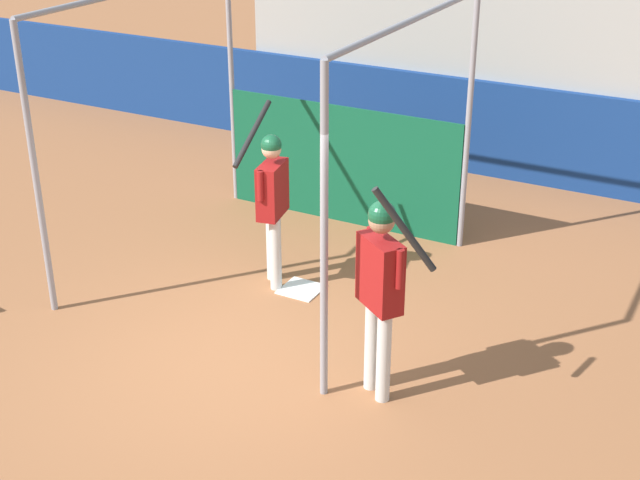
% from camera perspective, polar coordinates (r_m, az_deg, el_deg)
% --- Properties ---
extents(ground_plane, '(60.00, 60.00, 0.00)m').
position_cam_1_polar(ground_plane, '(8.85, -5.24, -7.53)').
color(ground_plane, '#935B38').
extents(outfield_wall, '(24.00, 0.12, 1.41)m').
position_cam_1_polar(outfield_wall, '(13.48, 8.77, 7.32)').
color(outfield_wall, navy).
rests_on(outfield_wall, ground).
extents(bleacher_section, '(7.05, 3.20, 3.09)m').
position_cam_1_polar(bleacher_section, '(14.79, 11.26, 12.08)').
color(bleacher_section, '#9E9E99').
rests_on(bleacher_section, ground).
extents(batting_cage, '(3.37, 3.66, 3.13)m').
position_cam_1_polar(batting_cage, '(10.76, -0.12, 6.63)').
color(batting_cage, gray).
rests_on(batting_cage, ground).
extents(home_plate, '(0.44, 0.44, 0.02)m').
position_cam_1_polar(home_plate, '(10.02, -1.20, -3.17)').
color(home_plate, white).
rests_on(home_plate, ground).
extents(player_batter, '(0.57, 0.91, 1.95)m').
position_cam_1_polar(player_batter, '(9.74, -3.10, 2.88)').
color(player_batter, silver).
rests_on(player_batter, ground).
extents(player_waiting, '(0.81, 0.61, 2.18)m').
position_cam_1_polar(player_waiting, '(7.72, 3.90, -2.57)').
color(player_waiting, silver).
rests_on(player_waiting, ground).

